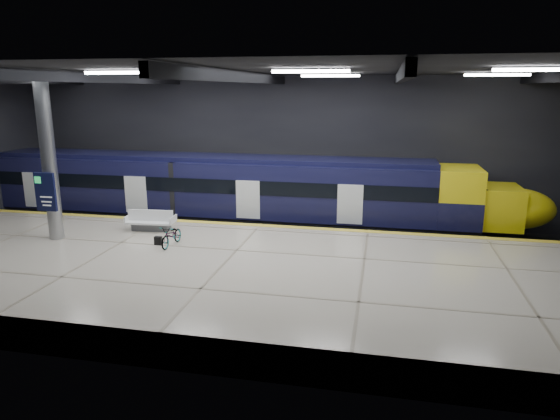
# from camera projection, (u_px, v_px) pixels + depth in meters

# --- Properties ---
(ground) EXTENTS (30.00, 30.00, 0.00)m
(ground) POSITION_uv_depth(u_px,v_px,m) (244.00, 268.00, 20.95)
(ground) COLOR black
(ground) RESTS_ON ground
(room_shell) EXTENTS (30.10, 16.10, 8.05)m
(room_shell) POSITION_uv_depth(u_px,v_px,m) (242.00, 130.00, 19.60)
(room_shell) COLOR black
(room_shell) RESTS_ON ground
(platform) EXTENTS (30.00, 11.00, 1.10)m
(platform) POSITION_uv_depth(u_px,v_px,m) (225.00, 277.00, 18.44)
(platform) COLOR beige
(platform) RESTS_ON ground
(safety_strip) EXTENTS (30.00, 0.40, 0.01)m
(safety_strip) POSITION_uv_depth(u_px,v_px,m) (260.00, 225.00, 23.30)
(safety_strip) COLOR yellow
(safety_strip) RESTS_ON platform
(rails) EXTENTS (30.00, 1.52, 0.16)m
(rails) POSITION_uv_depth(u_px,v_px,m) (273.00, 230.00, 26.16)
(rails) COLOR gray
(rails) RESTS_ON ground
(train) EXTENTS (29.40, 2.84, 3.79)m
(train) POSITION_uv_depth(u_px,v_px,m) (233.00, 192.00, 26.11)
(train) COLOR black
(train) RESTS_ON ground
(bench) EXTENTS (2.22, 1.06, 0.95)m
(bench) POSITION_uv_depth(u_px,v_px,m) (151.00, 223.00, 22.42)
(bench) COLOR #595B60
(bench) RESTS_ON platform
(bicycle) EXTENTS (0.65, 1.67, 0.86)m
(bicycle) POSITION_uv_depth(u_px,v_px,m) (172.00, 235.00, 20.20)
(bicycle) COLOR #99999E
(bicycle) RESTS_ON platform
(pannier_bag) EXTENTS (0.30, 0.18, 0.35)m
(pannier_bag) POSITION_uv_depth(u_px,v_px,m) (158.00, 241.00, 20.38)
(pannier_bag) COLOR black
(pannier_bag) RESTS_ON platform
(info_column) EXTENTS (0.90, 0.78, 6.90)m
(info_column) POSITION_uv_depth(u_px,v_px,m) (48.00, 160.00, 20.51)
(info_column) COLOR #9EA0A5
(info_column) RESTS_ON platform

